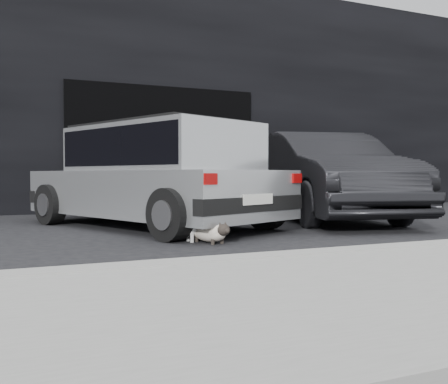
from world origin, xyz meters
name	(u,v)px	position (x,y,z in m)	size (l,w,h in m)	color
ground	(177,234)	(0.00, 0.00, 0.00)	(80.00, 80.00, 0.00)	black
building_facade	(141,104)	(1.00, 6.00, 2.50)	(34.00, 4.00, 5.00)	black
garage_opening	(164,149)	(1.00, 3.99, 1.30)	(4.00, 0.10, 2.60)	black
curb	(374,253)	(1.00, -2.60, 0.06)	(18.00, 0.25, 0.12)	gray
silver_hatchback	(156,171)	(-0.03, 0.85, 0.81)	(3.22, 4.39, 1.48)	silver
second_car	(323,176)	(2.90, 0.95, 0.74)	(1.57, 4.50, 1.48)	black
cat_siamese	(212,233)	(0.08, -1.02, 0.12)	(0.38, 0.72, 0.26)	beige
cat_white	(206,226)	(0.08, -0.81, 0.17)	(0.77, 0.26, 0.36)	silver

